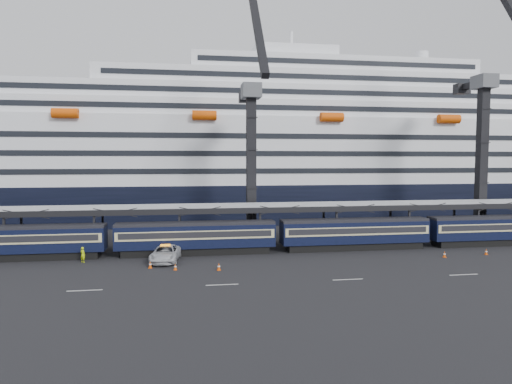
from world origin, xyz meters
The scene contains 13 objects.
ground centered at (0.00, 0.00, 0.00)m, with size 260.00×260.00×0.00m, color black.
train centered at (-4.65, 10.00, 2.20)m, with size 133.05×3.00×4.05m.
canopy centered at (0.00, 14.00, 5.25)m, with size 130.00×6.25×5.53m.
cruise_ship centered at (-1.08, 45.99, 12.34)m, with size 214.09×28.84×34.00m.
crane_dark_near centered at (-20.00, 18.59, 11.93)m, with size 4.50×17.75×35.08m.
crane_dark_mid centered at (15.00, 17.59, 13.36)m, with size 4.50×18.24×39.64m.
pickup_truck centered at (-31.51, 6.67, 0.88)m, with size 2.93×6.35×1.76m, color #B2B5BA.
worker centered at (-40.58, 7.50, 0.87)m, with size 0.64×0.42×1.74m, color #BAD90B.
traffic_cone_a centered at (-32.97, 3.59, 0.38)m, with size 0.39×0.39×0.78m.
traffic_cone_b centered at (-30.34, 2.36, 0.35)m, with size 0.35×0.35×0.70m.
traffic_cone_c centered at (-25.90, 1.55, 0.39)m, with size 0.40×0.40×0.79m.
traffic_cone_d centered at (6.50, 4.46, 0.36)m, with size 0.36×0.36×0.72m.
traffic_cone_e centered at (0.67, 3.81, 0.36)m, with size 0.37×0.37×0.73m.
Camera 1 is at (-29.18, -44.86, 11.35)m, focal length 32.00 mm.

